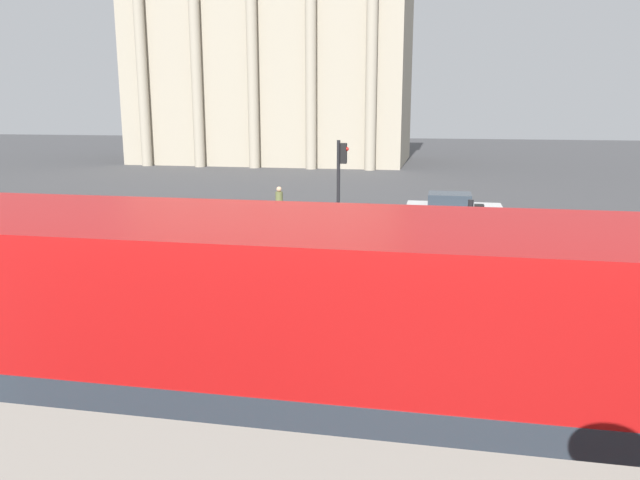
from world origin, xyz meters
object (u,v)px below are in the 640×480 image
object	(u,v)px
traffic_light_mid	(340,181)
pedestrian_blue	(534,283)
plaza_building_left	(275,63)
pedestrian_olive	(279,203)
double_decker_bus	(277,380)
car_maroon	(277,254)
traffic_light_near	(472,249)
car_white	(453,208)

from	to	relation	value
traffic_light_mid	pedestrian_blue	bearing A→B (deg)	-47.44
plaza_building_left	pedestrian_olive	xyz separation A→B (m)	(8.77, -32.26, -8.03)
double_decker_bus	traffic_light_mid	xyz separation A→B (m)	(-1.79, 15.21, 0.36)
car_maroon	pedestrian_blue	size ratio (longest dim) A/B	2.31
traffic_light_near	car_white	bearing A→B (deg)	90.79
traffic_light_near	pedestrian_blue	xyz separation A→B (m)	(1.55, 1.37, -1.07)
car_white	pedestrian_blue	world-z (taller)	pedestrian_blue
plaza_building_left	car_maroon	size ratio (longest dim) A/B	5.99
traffic_light_mid	pedestrian_olive	world-z (taller)	traffic_light_mid
traffic_light_mid	pedestrian_olive	xyz separation A→B (m)	(-3.47, 4.72, -1.61)
plaza_building_left	pedestrian_blue	world-z (taller)	plaza_building_left
car_maroon	pedestrian_olive	bearing A→B (deg)	145.28
traffic_light_near	traffic_light_mid	world-z (taller)	traffic_light_mid
traffic_light_near	traffic_light_mid	size ratio (longest dim) A/B	0.80
double_decker_bus	plaza_building_left	distance (m)	54.47
plaza_building_left	pedestrian_olive	size ratio (longest dim) A/B	14.26
traffic_light_near	pedestrian_olive	xyz separation A→B (m)	(-7.66, 12.34, -1.10)
traffic_light_near	traffic_light_mid	bearing A→B (deg)	118.79
double_decker_bus	pedestrian_blue	size ratio (longest dim) A/B	5.98
pedestrian_olive	plaza_building_left	bearing A→B (deg)	-43.19
pedestrian_olive	car_maroon	bearing A→B (deg)	135.96
car_maroon	pedestrian_blue	distance (m)	7.81
double_decker_bus	car_maroon	world-z (taller)	double_decker_bus
car_white	car_maroon	distance (m)	11.57
car_maroon	pedestrian_olive	xyz separation A→B (m)	(-2.03, 7.92, 0.32)
car_white	double_decker_bus	bearing A→B (deg)	-44.90
double_decker_bus	traffic_light_near	bearing A→B (deg)	74.96
traffic_light_near	car_maroon	distance (m)	7.29
double_decker_bus	traffic_light_mid	bearing A→B (deg)	99.20
traffic_light_mid	traffic_light_near	bearing A→B (deg)	-61.21
plaza_building_left	pedestrian_blue	bearing A→B (deg)	-67.42
traffic_light_mid	pedestrian_blue	distance (m)	8.63
pedestrian_olive	pedestrian_blue	xyz separation A→B (m)	(9.21, -10.97, 0.03)
car_maroon	pedestrian_blue	bearing A→B (deg)	17.93
double_decker_bus	pedestrian_blue	world-z (taller)	double_decker_bus
double_decker_bus	traffic_light_mid	world-z (taller)	double_decker_bus
car_white	pedestrian_olive	xyz separation A→B (m)	(-7.46, -2.30, 0.32)
car_maroon	car_white	bearing A→B (deg)	102.94
traffic_light_near	pedestrian_olive	distance (m)	14.56
plaza_building_left	pedestrian_olive	world-z (taller)	plaza_building_left
traffic_light_near	traffic_light_mid	distance (m)	8.71
double_decker_bus	pedestrian_blue	xyz separation A→B (m)	(3.95, 8.96, -1.22)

